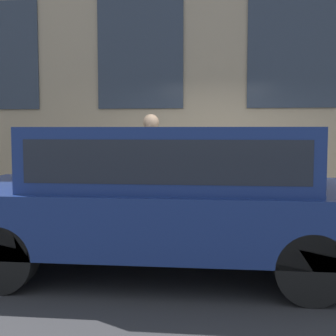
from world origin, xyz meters
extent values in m
plane|color=#2D2D30|center=(0.00, 0.00, 0.00)|extent=(80.00, 80.00, 0.00)
cube|color=#A8A093|center=(1.23, 0.00, 0.07)|extent=(2.45, 60.00, 0.14)
cube|color=#2D3847|center=(2.43, -1.43, 3.00)|extent=(0.03, 1.66, 2.12)
cube|color=#2D3847|center=(2.43, 1.43, 3.00)|extent=(0.03, 1.66, 2.12)
cylinder|color=#2D7260|center=(0.42, 0.39, 0.16)|extent=(0.33, 0.33, 0.04)
cylinder|color=#2D7260|center=(0.42, 0.39, 0.46)|extent=(0.24, 0.24, 0.64)
sphere|color=#2C5D50|center=(0.42, 0.39, 0.79)|extent=(0.25, 0.25, 0.25)
cylinder|color=black|center=(0.42, 0.39, 0.86)|extent=(0.08, 0.08, 0.10)
cylinder|color=#2D7260|center=(0.42, 0.22, 0.54)|extent=(0.09, 0.10, 0.09)
cylinder|color=#2D7260|center=(0.42, 0.56, 0.54)|extent=(0.09, 0.10, 0.09)
cylinder|color=#726651|center=(0.91, 1.01, 0.54)|extent=(0.11, 0.11, 0.79)
cylinder|color=#726651|center=(1.07, 1.01, 0.54)|extent=(0.11, 0.11, 0.79)
cube|color=white|center=(0.99, 1.01, 1.23)|extent=(0.21, 0.15, 0.59)
cylinder|color=white|center=(0.84, 1.01, 1.24)|extent=(0.09, 0.09, 0.56)
cylinder|color=white|center=(1.14, 1.01, 1.24)|extent=(0.09, 0.09, 0.56)
sphere|color=tan|center=(0.99, 1.01, 1.65)|extent=(0.26, 0.26, 0.26)
cylinder|color=black|center=(-2.43, 1.92, 0.32)|extent=(0.24, 0.65, 0.65)
cylinder|color=black|center=(-0.60, 1.92, 0.32)|extent=(0.24, 0.65, 0.65)
cylinder|color=black|center=(-2.43, -0.91, 0.32)|extent=(0.24, 0.65, 0.65)
cylinder|color=black|center=(-0.60, -0.91, 0.32)|extent=(0.24, 0.65, 0.65)
cube|color=navy|center=(-1.51, 0.50, 0.63)|extent=(2.07, 4.57, 0.60)
cube|color=navy|center=(-1.51, 0.39, 1.24)|extent=(1.82, 2.84, 0.63)
cube|color=#1E232D|center=(-1.51, 0.39, 1.24)|extent=(1.83, 2.61, 0.40)
camera|label=1|loc=(-6.55, -0.12, 1.53)|focal=50.00mm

